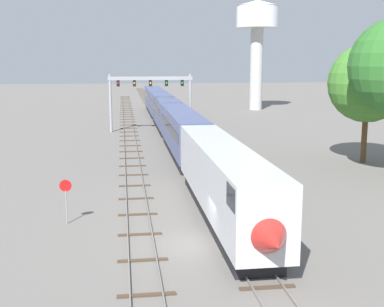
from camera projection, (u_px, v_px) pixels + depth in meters
name	position (u px, v px, depth m)	size (l,w,h in m)	color
ground_plane	(203.00, 244.00, 28.79)	(400.00, 400.00, 0.00)	slate
track_main	(160.00, 120.00, 87.50)	(2.60, 200.00, 0.16)	slate
track_near	(130.00, 138.00, 67.28)	(2.60, 160.00, 0.16)	slate
passenger_train	(172.00, 119.00, 66.30)	(3.04, 90.05, 4.80)	silver
signal_gantry	(151.00, 89.00, 73.24)	(12.10, 0.49, 8.24)	#999BA0
water_tower	(257.00, 26.00, 103.34)	(8.64, 8.64, 22.12)	beige
stop_sign	(66.00, 195.00, 32.02)	(0.76, 0.08, 2.88)	gray
trackside_tree_mid	(368.00, 83.00, 50.37)	(7.81, 7.81, 11.90)	brown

